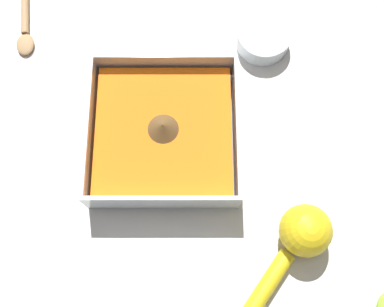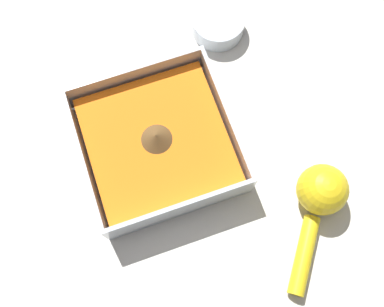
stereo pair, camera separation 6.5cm
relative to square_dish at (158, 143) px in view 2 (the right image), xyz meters
name	(u,v)px [view 2 (the right image)]	position (x,y,z in m)	size (l,w,h in m)	color
ground_plane	(175,128)	(0.02, -0.03, -0.02)	(4.00, 4.00, 0.00)	beige
square_dish	(158,143)	(0.00, 0.00, 0.00)	(0.22, 0.22, 0.06)	silver
spice_bowl	(218,24)	(0.17, -0.16, -0.01)	(0.09, 0.09, 0.03)	silver
lemon_squeezer	(320,199)	(-0.16, -0.19, 0.01)	(0.16, 0.13, 0.07)	yellow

